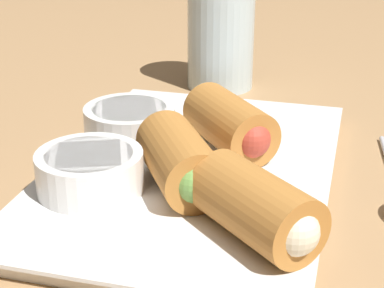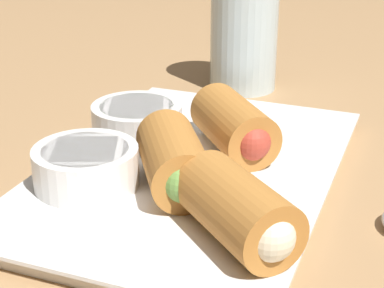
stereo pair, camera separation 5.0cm
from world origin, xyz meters
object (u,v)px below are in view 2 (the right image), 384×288
Objects in this scene: dipping_bowl_near at (137,120)px; dipping_bowl_far at (86,165)px; drinking_glass at (244,31)px; serving_plate at (192,173)px.

dipping_bowl_near is 1.00× the size of dipping_bowl_far.
dipping_bowl_far is 30.90cm from drinking_glass.
drinking_glass is at bearing -9.32° from dipping_bowl_near.
serving_plate is 4.16× the size of dipping_bowl_far.
dipping_bowl_near is 21.37cm from drinking_glass.
dipping_bowl_near and dipping_bowl_far have the same top height.
drinking_glass is (30.56, -2.97, 3.47)cm from dipping_bowl_far.
dipping_bowl_near is at bearing 61.32° from serving_plate.
drinking_glass reaches higher than dipping_bowl_far.
dipping_bowl_near is (3.64, 6.65, 2.39)cm from serving_plate.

